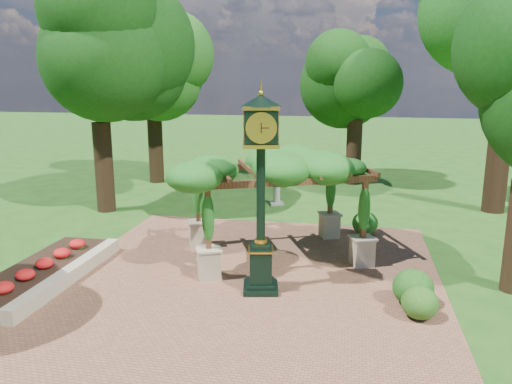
# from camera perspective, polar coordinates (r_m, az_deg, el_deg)

# --- Properties ---
(ground) EXTENTS (120.00, 120.00, 0.00)m
(ground) POSITION_cam_1_polar(r_m,az_deg,el_deg) (12.10, -2.34, -12.85)
(ground) COLOR #1E4714
(ground) RESTS_ON ground
(brick_plaza) EXTENTS (10.00, 12.00, 0.04)m
(brick_plaza) POSITION_cam_1_polar(r_m,az_deg,el_deg) (12.98, -1.30, -10.90)
(brick_plaza) COLOR brown
(brick_plaza) RESTS_ON ground
(border_wall) EXTENTS (0.35, 5.00, 0.40)m
(border_wall) POSITION_cam_1_polar(r_m,az_deg,el_deg) (14.14, -20.52, -8.91)
(border_wall) COLOR #C6B793
(border_wall) RESTS_ON ground
(flower_bed) EXTENTS (1.50, 5.00, 0.36)m
(flower_bed) POSITION_cam_1_polar(r_m,az_deg,el_deg) (14.63, -23.56, -8.54)
(flower_bed) COLOR red
(flower_bed) RESTS_ON ground
(pedestal_clock) EXTENTS (1.15, 1.15, 4.95)m
(pedestal_clock) POSITION_cam_1_polar(r_m,az_deg,el_deg) (11.92, 0.56, 1.78)
(pedestal_clock) COLOR black
(pedestal_clock) RESTS_ON brick_plaza
(pergola) EXTENTS (5.90, 4.90, 3.19)m
(pergola) POSITION_cam_1_polar(r_m,az_deg,el_deg) (14.50, 2.39, 2.43)
(pergola) COLOR tan
(pergola) RESTS_ON brick_plaza
(sundial) EXTENTS (0.68, 0.68, 0.99)m
(sundial) POSITION_cam_1_polar(r_m,az_deg,el_deg) (21.13, 2.38, -0.30)
(sundial) COLOR gray
(sundial) RESTS_ON ground
(shrub_front) EXTENTS (0.98, 0.98, 0.74)m
(shrub_front) POSITION_cam_1_polar(r_m,az_deg,el_deg) (11.86, 18.22, -11.93)
(shrub_front) COLOR #265117
(shrub_front) RESTS_ON brick_plaza
(shrub_mid) EXTENTS (1.11, 1.11, 0.86)m
(shrub_mid) POSITION_cam_1_polar(r_m,az_deg,el_deg) (12.44, 17.51, -10.38)
(shrub_mid) COLOR #1C4C15
(shrub_mid) RESTS_ON brick_plaza
(shrub_back) EXTENTS (0.88, 0.88, 0.79)m
(shrub_back) POSITION_cam_1_polar(r_m,az_deg,el_deg) (17.40, 12.35, -3.49)
(shrub_back) COLOR #276B1F
(shrub_back) RESTS_ON brick_plaza
(tree_west_near) EXTENTS (4.88, 4.88, 9.20)m
(tree_west_near) POSITION_cam_1_polar(r_m,az_deg,el_deg) (20.51, -17.84, 15.29)
(tree_west_near) COLOR black
(tree_west_near) RESTS_ON ground
(tree_west_far) EXTENTS (4.21, 4.21, 9.07)m
(tree_west_far) POSITION_cam_1_polar(r_m,az_deg,el_deg) (25.84, -11.84, 14.75)
(tree_west_far) COLOR black
(tree_west_far) RESTS_ON ground
(tree_north) EXTENTS (4.02, 4.02, 8.37)m
(tree_north) POSITION_cam_1_polar(r_m,az_deg,el_deg) (25.36, 11.52, 13.70)
(tree_north) COLOR #331E14
(tree_north) RESTS_ON ground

